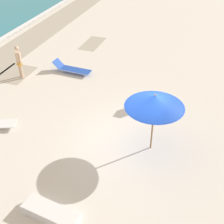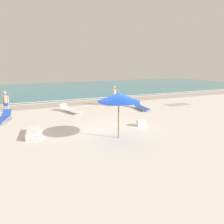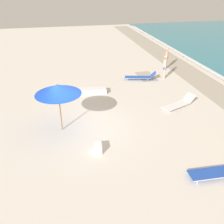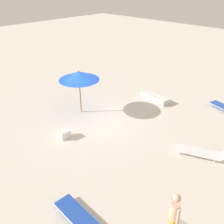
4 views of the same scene
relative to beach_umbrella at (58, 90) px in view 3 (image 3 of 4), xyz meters
name	(u,v)px [view 3 (image 3 of 4)]	position (x,y,z in m)	size (l,w,h in m)	color
ground_plane	(79,129)	(0.04, 0.82, -2.20)	(60.00, 60.00, 0.16)	silver
beach_umbrella	(58,90)	(0.00, 0.00, 0.00)	(2.13, 2.13, 2.42)	olive
lounger_stack	(92,91)	(-4.05, 2.10, -1.96)	(0.83, 1.93, 0.32)	white
sun_lounger_under_umbrella	(179,104)	(-1.02, 6.67, -1.91)	(1.43, 2.31, 0.54)	white
sun_lounger_beside_umbrella	(141,77)	(-5.69, 5.91, -1.91)	(1.13, 2.29, 0.60)	blue
sun_lounger_near_water_left	(217,171)	(4.57, 5.50, -1.91)	(0.70, 2.12, 0.57)	blue
beachgoer_wading_adult	(165,66)	(-5.52, 7.65, -1.12)	(0.43, 0.27, 1.76)	beige
beachgoer_strolling_adult	(167,57)	(-7.65, 8.73, -1.12)	(0.41, 0.29, 1.76)	tan
cooler_box	(98,148)	(2.15, 1.41, -1.94)	(0.53, 0.40, 0.37)	white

